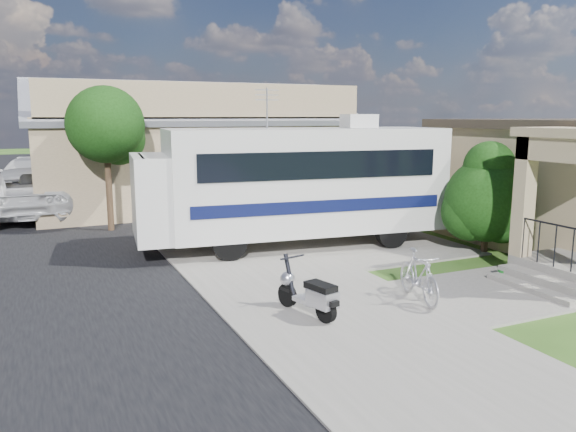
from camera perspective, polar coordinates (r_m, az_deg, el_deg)
name	(u,v)px	position (r m, az deg, el deg)	size (l,w,h in m)	color
ground	(360,296)	(11.73, 7.36, -8.07)	(120.00, 120.00, 0.00)	#214312
sidewalk_slab	(189,218)	(20.38, -10.03, -0.22)	(4.00, 80.00, 0.06)	slate
driveway_slab	(323,243)	(16.21, 3.53, -2.78)	(7.00, 6.00, 0.05)	slate
walk_slab	(507,290)	(12.80, 21.38, -7.01)	(4.00, 3.00, 0.05)	slate
warehouse	(187,155)	(24.21, -10.24, 6.08)	(12.50, 8.40, 5.04)	#857053
street_tree_a	(109,129)	(18.63, -17.74, 8.46)	(2.44, 2.40, 4.58)	#301F15
street_tree_b	(82,121)	(28.58, -20.19, 9.04)	(2.44, 2.40, 4.73)	#301F15
street_tree_c	(70,124)	(37.57, -21.25, 8.67)	(2.44, 2.40, 4.42)	#301F15
motorhome	(294,181)	(15.64, 0.58, 3.59)	(8.70, 3.57, 4.33)	beige
shrub	(487,196)	(15.86, 19.59, 1.91)	(2.45, 2.34, 3.00)	#301F15
scooter	(310,294)	(10.26, 2.25, -7.96)	(0.71, 1.55, 1.03)	black
bicycle	(419,279)	(11.34, 13.13, -6.25)	(0.47, 1.67, 1.00)	#B0AEB7
pickup_truck	(29,192)	(22.64, -24.82, 2.25)	(2.98, 6.47, 1.80)	silver
van	(27,175)	(29.99, -24.97, 3.76)	(2.22, 5.47, 1.59)	silver
garden_hose	(507,275)	(13.73, 21.35, -5.58)	(0.41, 0.41, 0.18)	#13601C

